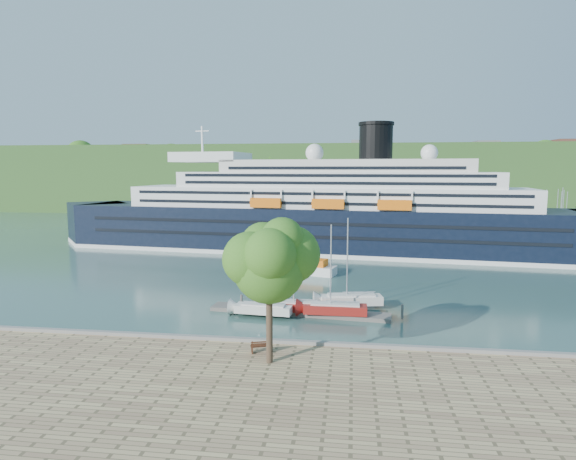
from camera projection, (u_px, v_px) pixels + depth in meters
The scene contains 12 objects.
ground at pixel (261, 352), 41.11m from camera, with size 400.00×400.00×0.00m, color #294841.
far_hillside at pixel (333, 179), 182.16m from camera, with size 400.00×50.00×24.00m, color #305622.
quay_coping at pixel (261, 340), 40.77m from camera, with size 220.00×0.50×0.30m, color slate.
cruise_ship at pixel (314, 188), 90.81m from camera, with size 107.12×15.60×24.06m, color black, non-canonical shape.
park_bench at pixel (261, 346), 38.43m from camera, with size 1.76×0.72×1.13m, color #4C2815, non-canonical shape.
promenade_tree at pixel (269, 285), 35.80m from camera, with size 7.23×7.23×11.98m, color #2A5C18, non-canonical shape.
floating_pontoon at pixel (299, 312), 52.05m from camera, with size 19.58×2.39×0.44m, color #67645C, non-canonical shape.
sailboat_white_near at pixel (263, 277), 50.37m from camera, with size 6.67×1.85×8.62m, color silver, non-canonical shape.
sailboat_red at pixel (336, 274), 50.09m from camera, with size 7.32×2.03×9.45m, color maroon, non-canonical shape.
sailboat_white_far at pixel (352, 266), 53.49m from camera, with size 7.57×2.10×9.78m, color silver, non-canonical shape.
tender_launch at pixel (308, 266), 71.83m from camera, with size 8.35×2.86×2.31m, color orange, non-canonical shape.
sailboat_extra at pixel (298, 274), 51.19m from camera, with size 6.86×1.91×8.86m, color maroon, non-canonical shape.
Camera 1 is at (7.53, -38.80, 15.59)m, focal length 30.00 mm.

